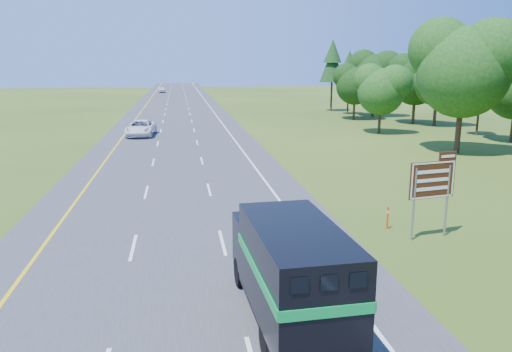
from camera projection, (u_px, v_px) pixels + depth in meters
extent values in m
cube|color=#38383A|center=(177.00, 127.00, 58.24)|extent=(15.00, 260.00, 0.04)
cube|color=yellow|center=(129.00, 128.00, 57.41)|extent=(0.15, 260.00, 0.01)
cube|color=white|center=(224.00, 126.00, 59.06)|extent=(0.15, 260.00, 0.01)
cylinder|color=black|center=(240.00, 272.00, 16.80)|extent=(0.35, 0.99, 0.97)
cylinder|color=black|center=(294.00, 267.00, 17.16)|extent=(0.35, 0.99, 0.97)
cylinder|color=black|center=(268.00, 338.00, 12.74)|extent=(0.35, 0.99, 0.97)
cylinder|color=black|center=(337.00, 331.00, 13.10)|extent=(0.35, 0.99, 0.97)
cube|color=black|center=(289.00, 305.00, 14.25)|extent=(2.44, 7.16, 0.25)
cube|color=black|center=(268.00, 241.00, 16.66)|extent=(2.24, 1.69, 1.68)
cube|color=black|center=(263.00, 221.00, 17.34)|extent=(1.95, 0.14, 0.53)
cube|color=black|center=(296.00, 270.00, 13.36)|extent=(2.44, 5.22, 2.43)
cube|color=#078B35|center=(328.00, 312.00, 10.87)|extent=(2.21, 0.13, 0.27)
cube|color=#078B35|center=(255.00, 270.00, 13.12)|extent=(0.26, 5.13, 0.27)
cube|color=#078B35|center=(336.00, 263.00, 13.55)|extent=(0.26, 5.13, 0.27)
cube|color=black|center=(300.00, 286.00, 10.59)|extent=(0.40, 0.05, 0.35)
cube|color=black|center=(329.00, 283.00, 10.71)|extent=(0.40, 0.05, 0.35)
cube|color=black|center=(358.00, 280.00, 10.84)|extent=(0.40, 0.05, 0.35)
imported|color=white|center=(141.00, 128.00, 51.23)|extent=(3.09, 5.94, 1.60)
imported|color=silver|center=(162.00, 90.00, 124.57)|extent=(2.07, 4.43, 1.47)
cylinder|color=gray|center=(414.00, 205.00, 20.96)|extent=(0.11, 0.11, 3.16)
cylinder|color=gray|center=(447.00, 201.00, 21.49)|extent=(0.11, 0.11, 3.16)
cube|color=#3D1B0D|center=(432.00, 180.00, 21.01)|extent=(2.19, 0.45, 1.58)
cube|color=#3D1B0D|center=(448.00, 156.00, 21.00)|extent=(0.84, 0.21, 0.38)
cube|color=white|center=(433.00, 180.00, 20.97)|extent=(2.08, 0.38, 1.52)
cube|color=#FF340D|center=(388.00, 218.00, 22.65)|extent=(0.08, 0.04, 1.03)
cube|color=white|center=(388.00, 212.00, 22.59)|extent=(0.08, 0.05, 0.11)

